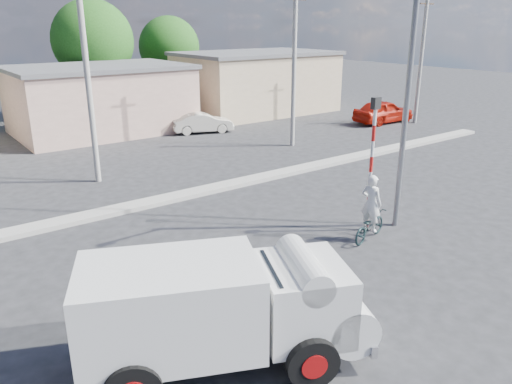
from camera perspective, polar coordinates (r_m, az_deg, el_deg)
ground_plane at (r=13.89m, az=8.33°, el=-9.37°), size 120.00×120.00×0.00m
median at (r=19.79m, az=-8.14°, el=-0.31°), size 40.00×0.80×0.16m
truck at (r=9.93m, az=-3.38°, el=-13.05°), size 5.90×4.11×2.30m
bicycle at (r=16.08m, az=12.83°, el=-3.76°), size 1.87×1.03×0.93m
cyclist at (r=15.92m, az=12.95°, el=-2.27°), size 0.59×0.75×1.82m
car_cream at (r=31.23m, az=-6.11°, el=7.87°), size 3.93×2.44×1.22m
car_red at (r=35.25m, az=14.36°, el=8.92°), size 4.60×2.01×1.54m
traffic_pole at (r=16.13m, az=13.12°, el=4.28°), size 0.28×0.18×4.36m
streetlight at (r=16.27m, az=16.77°, el=12.60°), size 2.34×0.22×9.00m
building_row at (r=32.37m, az=-18.87°, el=10.10°), size 37.80×7.30×4.44m
utility_poles at (r=23.92m, az=-6.39°, el=12.88°), size 35.40×0.24×8.00m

